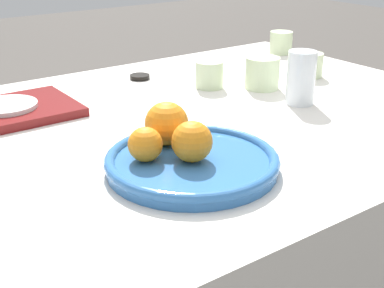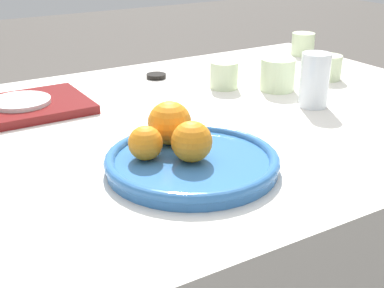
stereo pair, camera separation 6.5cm
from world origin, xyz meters
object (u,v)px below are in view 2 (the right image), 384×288
at_px(water_glass, 315,80).
at_px(soy_dish, 156,76).
at_px(orange_0, 192,142).
at_px(orange_1, 145,143).
at_px(cup_3, 277,74).
at_px(side_plate, 20,101).
at_px(cup_2, 303,44).
at_px(cup_1, 224,75).
at_px(serving_tray, 21,108).
at_px(orange_2, 170,123).
at_px(cup_0, 328,67).
at_px(fruit_platter, 192,162).

relative_size(water_glass, soy_dish, 2.32).
bearing_deg(orange_0, soy_dish, 68.05).
distance_m(orange_1, soy_dish, 0.60).
xyz_separation_m(orange_0, cup_3, (0.44, 0.31, -0.02)).
height_order(side_plate, cup_2, cup_2).
distance_m(side_plate, cup_1, 0.51).
distance_m(cup_2, soy_dish, 0.54).
bearing_deg(cup_2, orange_0, -143.63).
bearing_deg(serving_tray, orange_2, -65.71).
distance_m(side_plate, cup_2, 0.94).
height_order(orange_2, water_glass, water_glass).
relative_size(orange_2, cup_1, 1.11).
bearing_deg(cup_0, side_plate, 168.39).
xyz_separation_m(fruit_platter, orange_0, (-0.00, -0.01, 0.04)).
height_order(serving_tray, cup_3, cup_3).
relative_size(orange_0, cup_1, 0.98).
bearing_deg(cup_2, side_plate, -174.62).
height_order(cup_2, soy_dish, cup_2).
xyz_separation_m(serving_tray, soy_dish, (0.40, 0.09, -0.00)).
bearing_deg(serving_tray, cup_3, -15.62).
xyz_separation_m(water_glass, serving_tray, (-0.60, 0.32, -0.05)).
relative_size(orange_0, cup_2, 0.97).
xyz_separation_m(orange_0, serving_tray, (-0.17, 0.48, -0.05)).
xyz_separation_m(orange_1, cup_2, (0.83, 0.52, -0.02)).
xyz_separation_m(cup_2, cup_3, (-0.32, -0.26, 0.01)).
relative_size(orange_1, cup_0, 0.80).
relative_size(fruit_platter, orange_1, 5.07).
distance_m(orange_0, serving_tray, 0.51).
bearing_deg(side_plate, orange_0, -70.44).
relative_size(serving_tray, cup_3, 3.37).
relative_size(cup_3, soy_dish, 1.61).
bearing_deg(cup_3, orange_2, -153.68).
bearing_deg(cup_0, water_glass, -141.99).
relative_size(cup_2, soy_dish, 1.34).
xyz_separation_m(serving_tray, cup_2, (0.94, 0.09, 0.03)).
bearing_deg(cup_0, soy_dish, 147.53).
bearing_deg(cup_1, orange_1, -139.47).
height_order(orange_0, side_plate, orange_0).
relative_size(water_glass, serving_tray, 0.43).
bearing_deg(water_glass, orange_1, -167.48).
bearing_deg(side_plate, soy_dish, 12.86).
height_order(orange_1, cup_1, orange_1).
xyz_separation_m(orange_0, soy_dish, (0.23, 0.57, -0.05)).
distance_m(orange_2, cup_1, 0.45).
height_order(side_plate, cup_0, cup_0).
bearing_deg(fruit_platter, serving_tray, 110.19).
bearing_deg(cup_1, fruit_platter, -130.80).
height_order(orange_1, cup_2, orange_1).
xyz_separation_m(water_glass, soy_dish, (-0.20, 0.41, -0.06)).
bearing_deg(cup_2, serving_tray, -174.62).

